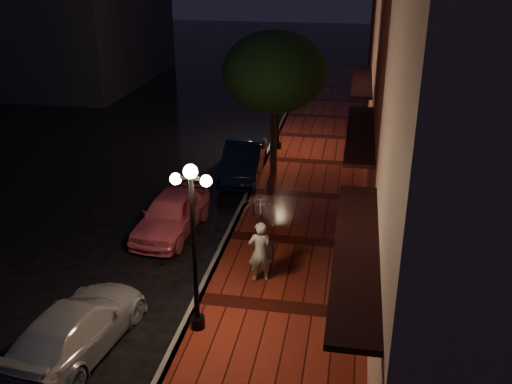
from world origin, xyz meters
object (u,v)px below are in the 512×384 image
Objects in this scene: streetlamp_near at (194,240)px; silver_car at (76,328)px; pink_car at (172,213)px; woman_with_umbrella at (260,227)px; parking_meter at (253,195)px; navy_car at (243,160)px; streetlamp_far at (278,97)px; street_tree at (275,74)px.

silver_car is (-2.61, -1.16, -1.96)m from streetlamp_near.
woman_with_umbrella is (3.46, -2.69, 1.14)m from pink_car.
parking_meter is (2.51, 1.47, 0.24)m from pink_car.
navy_car is 1.01× the size of silver_car.
streetlamp_near reaches higher than pink_car.
streetlamp_far is 1.05× the size of pink_car.
parking_meter is (0.20, -7.40, -1.67)m from streetlamp_far.
streetlamp_near is 1.69× the size of woman_with_umbrella.
streetlamp_far is 1.69× the size of woman_with_umbrella.
streetlamp_near is at bearing -88.52° from navy_car.
streetlamp_far is 15.50m from silver_car.
streetlamp_near is 2.81m from woman_with_umbrella.
pink_car is (-2.31, -8.87, -1.90)m from streetlamp_far.
pink_car is 0.93× the size of navy_car.
navy_car reaches higher than silver_car.
street_tree is (0.26, 10.99, 1.64)m from streetlamp_near.
pink_car is 0.93× the size of silver_car.
parking_meter is at bearing -102.07° from silver_car.
woman_with_umbrella is (1.15, 2.44, -0.77)m from streetlamp_near.
woman_with_umbrella is at bearing -128.41° from silver_car.
street_tree is at bearing 70.58° from pink_car.
woman_with_umbrella is at bearing -97.93° from parking_meter.
silver_car is 8.26m from parking_meter.
streetlamp_far is 3.44m from street_tree.
pink_car is at bearing 114.21° from streetlamp_near.
street_tree is at bearing 15.77° from navy_car.
streetlamp_near is 1.05× the size of pink_car.
silver_car is at bearing 27.51° from woman_with_umbrella.
street_tree is 1.42× the size of pink_car.
navy_car is at bearing 95.14° from streetlamp_near.
streetlamp_near is 11.12m from street_tree.
pink_car is at bearing -84.90° from silver_car.
street_tree is 7.31m from pink_car.
pink_car reaches higher than silver_car.
street_tree reaches higher than pink_car.
streetlamp_near is at bearing 48.53° from woman_with_umbrella.
streetlamp_far is 4.03m from navy_car.
street_tree reaches higher than navy_car.
parking_meter is at bearing -88.45° from streetlamp_far.
woman_with_umbrella reaches higher than navy_car.
parking_meter is at bearing -77.48° from navy_car.
streetlamp_far is at bearing 70.88° from navy_car.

